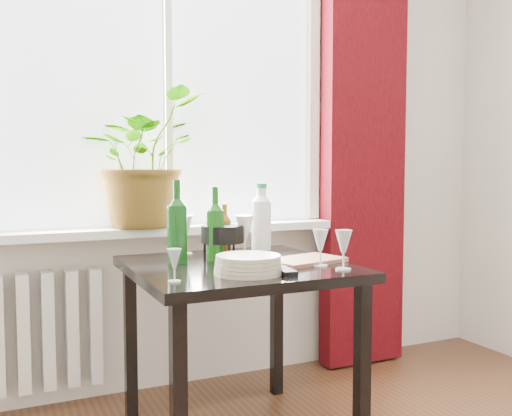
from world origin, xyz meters
name	(u,v)px	position (x,y,z in m)	size (l,w,h in m)	color
window	(166,74)	(0.00, 2.22, 1.60)	(1.72, 0.08, 1.62)	white
windowsill	(172,230)	(0.00, 2.15, 0.82)	(1.72, 0.20, 0.04)	white
curtain	(364,139)	(1.12, 2.12, 1.30)	(0.50, 0.12, 2.56)	#380509
radiator	(11,334)	(-0.75, 2.18, 0.38)	(0.80, 0.10, 0.55)	silver
table	(237,286)	(0.10, 1.55, 0.65)	(0.85, 0.85, 0.74)	black
potted_plant	(141,158)	(-0.15, 2.16, 1.18)	(0.60, 0.52, 0.67)	#246F1D
wine_bottle_left	(177,221)	(-0.12, 1.67, 0.92)	(0.08, 0.08, 0.35)	#0B3C0E
wine_bottle_right	(215,223)	(0.05, 1.67, 0.90)	(0.07, 0.07, 0.32)	#11490E
bottle_amber	(225,230)	(0.13, 1.76, 0.86)	(0.06, 0.06, 0.24)	brown
cleaning_bottle	(261,215)	(0.36, 1.87, 0.91)	(0.09, 0.09, 0.33)	white
wineglass_front_right	(320,248)	(0.38, 1.35, 0.82)	(0.06, 0.06, 0.15)	silver
wineglass_far_right	(344,249)	(0.42, 1.25, 0.82)	(0.07, 0.07, 0.16)	silver
wineglass_back_center	(245,236)	(0.19, 1.68, 0.84)	(0.08, 0.08, 0.19)	silver
wineglass_back_left	(185,234)	(-0.02, 1.88, 0.83)	(0.08, 0.08, 0.18)	silver
wineglass_front_left	(174,265)	(-0.24, 1.29, 0.80)	(0.05, 0.05, 0.12)	#B8BCC6
plate_stack	(248,265)	(0.05, 1.32, 0.77)	(0.26, 0.26, 0.07)	#BBB49B
fondue_pot	(223,242)	(0.10, 1.70, 0.81)	(0.21, 0.19, 0.14)	black
tv_remote	(283,270)	(0.18, 1.29, 0.75)	(0.05, 0.18, 0.02)	black
cutting_board	(305,260)	(0.37, 1.46, 0.75)	(0.31, 0.20, 0.02)	#8F5940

